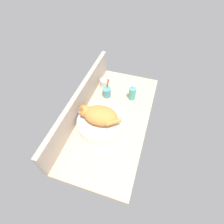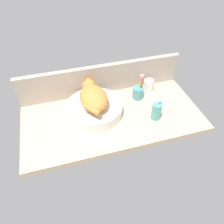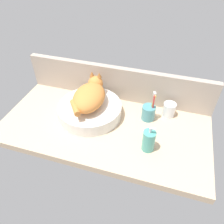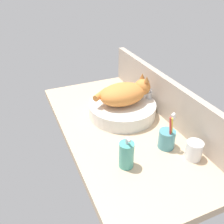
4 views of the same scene
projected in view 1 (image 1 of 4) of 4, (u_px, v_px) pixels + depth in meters
ground_plane at (112, 119)px, 142.08cm from camera, size 114.65×56.28×4.00cm
backsplash_panel at (81, 101)px, 137.49cm from camera, size 114.65×3.60×21.60cm
sink_basin at (101, 123)px, 132.54cm from camera, size 36.04×36.04×7.23cm
cat at (99, 115)px, 125.55cm from camera, size 18.13×32.41×14.00cm
faucet at (83, 115)px, 132.75cm from camera, size 3.60×11.81×13.60cm
soap_dispenser at (132, 93)px, 150.10cm from camera, size 6.21×6.21×14.84cm
toothbrush_cup at (107, 92)px, 153.06cm from camera, size 7.49×7.49×18.71cm
water_glass at (104, 84)px, 161.77cm from camera, size 7.02×7.02×8.32cm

